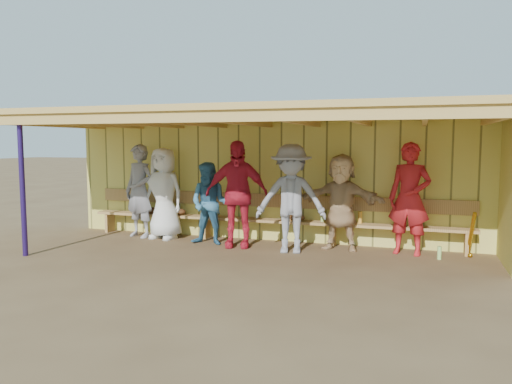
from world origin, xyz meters
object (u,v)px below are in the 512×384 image
Objects in this scene: player_d at (237,194)px; bench at (268,215)px; player_e at (291,199)px; player_f at (341,202)px; player_g at (410,198)px; player_a at (139,191)px; player_b at (164,193)px; player_c at (209,204)px.

bench is (0.41, 0.66, -0.46)m from player_d.
player_d reaches higher than player_e.
player_f is 1.19m from player_g.
player_a is 3.33m from player_e.
player_e reaches higher than player_a.
player_b is 2.16m from bench.
player_d reaches higher than player_a.
player_e is at bearing -7.29° from player_c.
player_d is 1.91m from player_f.
player_a reaches higher than player_f.
player_a is at bearing -171.75° from bench.
player_a is 1.68m from player_c.
player_e is (3.31, -0.43, 0.00)m from player_a.
player_b reaches higher than player_c.
player_f is at bearing 16.12° from player_a.
player_a reaches higher than player_c.
player_c is (1.11, -0.25, -0.13)m from player_b.
player_b is 1.71m from player_d.
player_b reaches higher than bench.
player_e is 0.98× the size of player_g.
player_f is 0.23× the size of bench.
player_f is (2.44, 0.31, 0.09)m from player_c.
player_c is 3.64m from player_g.
player_b is at bearing 160.94° from player_e.
player_b is 4.74m from player_g.
player_a is 0.55m from player_b.
player_f reaches higher than player_c.
player_g reaches higher than player_f.
player_c is at bearing -168.46° from player_f.
player_b is 1.05× the size of player_f.
player_e is at bearing -143.47° from player_f.
player_d reaches higher than player_b.
player_a is 1.04× the size of player_b.
player_f reaches higher than bench.
player_f is at bearing 6.64° from player_c.
player_b is 3.55m from player_f.
player_c is 1.19m from bench.
player_f is at bearing -0.83° from player_d.
player_d is at bearing -162.69° from player_g.
player_b is at bearing 16.55° from player_a.
player_a is 0.96× the size of player_d.
player_f is 1.53m from bench.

